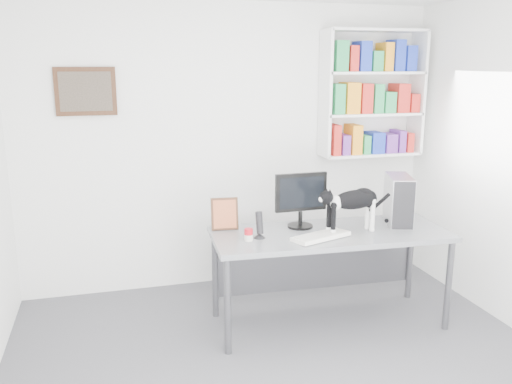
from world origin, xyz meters
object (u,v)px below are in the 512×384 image
cat (353,211)px  speaker (259,224)px  desk (329,278)px  leaning_print (225,213)px  pc_tower (399,200)px  soup_can (249,235)px  bookshelf (372,94)px  keyboard (321,236)px  monitor (301,200)px

cat → speaker: bearing=167.8°
desk → leaning_print: leaning_print is taller
pc_tower → soup_can: bearing=-156.1°
speaker → leaning_print: leaning_print is taller
leaning_print → speaker: bearing=-47.6°
bookshelf → keyboard: 1.82m
pc_tower → soup_can: 1.37m
monitor → speaker: size_ratio=2.13×
speaker → desk: bearing=-13.9°
speaker → leaning_print: 0.36m
desk → speaker: (-0.60, -0.00, 0.51)m
keyboard → speaker: size_ratio=2.14×
monitor → cat: (0.36, -0.25, -0.05)m
pc_tower → cat: bearing=-145.1°
leaning_print → soup_can: 0.37m
speaker → soup_can: 0.13m
cat → pc_tower: bearing=8.8°
leaning_print → soup_can: (0.11, -0.34, -0.09)m
pc_tower → keyboard: bearing=-145.7°
desk → keyboard: 0.47m
speaker → soup_can: size_ratio=2.28×
soup_can → cat: size_ratio=0.16×
desk → speaker: size_ratio=8.69×
pc_tower → leaning_print: pc_tower is taller
monitor → speaker: (-0.41, -0.19, -0.13)m
cat → leaning_print: bearing=152.4°
soup_can → bookshelf: bearing=34.2°
leaning_print → monitor: bearing=-3.5°
cat → soup_can: bearing=171.3°
bookshelf → cat: size_ratio=2.08×
desk → speaker: bearing=-176.8°
speaker → monitor: bearing=10.5°
keyboard → pc_tower: pc_tower is taller
keyboard → pc_tower: bearing=-3.4°
speaker → keyboard: bearing=-31.3°
monitor → pc_tower: size_ratio=1.15×
monitor → cat: bearing=-36.4°
bookshelf → speaker: bearing=-145.2°
bookshelf → leaning_print: bookshelf is taller
monitor → leaning_print: (-0.62, 0.11, -0.10)m
monitor → leaning_print: bearing=168.8°
bookshelf → cat: 1.52m
keyboard → soup_can: 0.57m
keyboard → soup_can: soup_can is taller
pc_tower → leaning_print: bearing=-169.7°
keyboard → desk: bearing=26.0°
desk → monitor: (-0.20, 0.18, 0.64)m
leaning_print → cat: size_ratio=0.46×
bookshelf → pc_tower: bookshelf is taller
desk → speaker: speaker is taller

